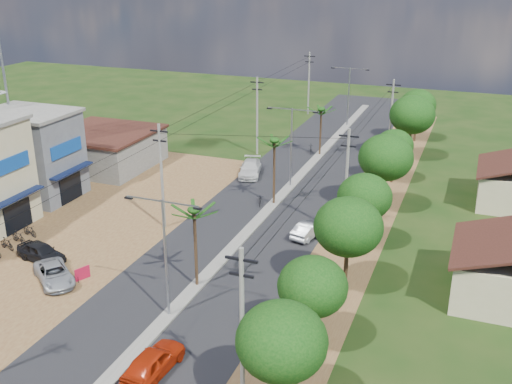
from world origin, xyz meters
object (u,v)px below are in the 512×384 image
car_white_far (250,169)px  roadside_sign (82,274)px  car_parked_silver (54,275)px  car_parked_dark (41,253)px  car_silver_mid (309,230)px  car_red_near (153,362)px  moto_rider_east (243,329)px

car_white_far → roadside_sign: car_white_far is taller
car_white_far → car_parked_silver: (-4.57, -25.79, -0.10)m
car_parked_dark → car_silver_mid: bearing=-44.9°
car_parked_silver → car_parked_dark: bearing=90.5°
car_red_near → roadside_sign: size_ratio=4.02×
car_parked_silver → roadside_sign: size_ratio=4.13×
car_white_far → moto_rider_east: (10.20, -27.02, -0.22)m
car_parked_dark → roadside_sign: 4.74m
car_red_near → car_white_far: car_red_near is taller
car_red_near → moto_rider_east: size_ratio=2.27×
car_parked_dark → car_white_far: bearing=-5.5°
car_parked_dark → moto_rider_east: car_parked_dark is taller
moto_rider_east → car_parked_dark: bearing=-29.9°
car_red_near → car_parked_dark: (-14.52, 8.50, -0.04)m
car_silver_mid → car_parked_silver: (-14.54, -13.56, -0.01)m
car_red_near → car_parked_dark: 16.82m
car_silver_mid → moto_rider_east: car_silver_mid is taller
car_parked_silver → car_parked_dark: (-3.00, 2.29, 0.08)m
roadside_sign → car_silver_mid: bearing=67.7°
car_silver_mid → roadside_sign: size_ratio=3.55×
car_silver_mid → car_white_far: car_white_far is taller
moto_rider_east → roadside_sign: moto_rider_east is taller
car_silver_mid → moto_rider_east: (0.23, -14.79, -0.13)m
car_white_far → car_silver_mid: bearing=-66.0°
car_red_near → car_silver_mid: (3.02, 19.76, -0.11)m
car_red_near → car_silver_mid: size_ratio=1.13×
roadside_sign → car_parked_dark: bearing=-171.5°
car_parked_silver → car_silver_mid: bearing=-9.0°
car_silver_mid → car_white_far: 15.78m
car_parked_silver → moto_rider_east: 14.83m
car_white_far → car_parked_silver: 26.19m
car_white_far → car_parked_silver: size_ratio=1.12×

